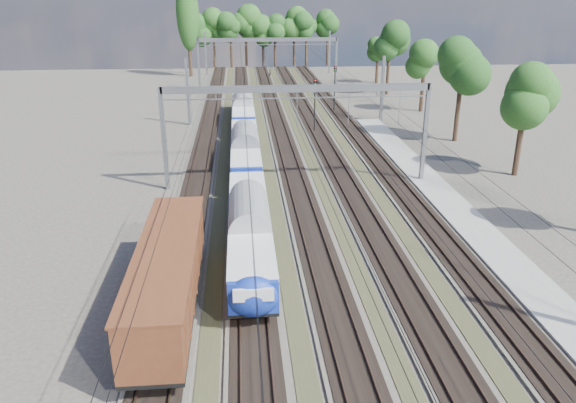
{
  "coord_description": "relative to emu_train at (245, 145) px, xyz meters",
  "views": [
    {
      "loc": [
        -4.87,
        -17.69,
        16.73
      ],
      "look_at": [
        -1.76,
        18.63,
        2.8
      ],
      "focal_mm": 35.0,
      "sensor_mm": 36.0,
      "label": 1
    }
  ],
  "objects": [
    {
      "name": "signal_far",
      "position": [
        13.12,
        26.37,
        1.71
      ],
      "size": [
        0.41,
        0.38,
        6.42
      ],
      "rotation": [
        0.0,
        0.0,
        0.09
      ],
      "color": "black",
      "rests_on": "ground"
    },
    {
      "name": "worker",
      "position": [
        5.77,
        60.35,
        -1.58
      ],
      "size": [
        0.5,
        0.64,
        1.55
      ],
      "primitive_type": "imported",
      "rotation": [
        0.0,
        0.0,
        1.83
      ],
      "color": "black",
      "rests_on": "ground"
    },
    {
      "name": "tree_belt",
      "position": [
        12.31,
        57.8,
        5.66
      ],
      "size": [
        40.03,
        98.83,
        11.38
      ],
      "color": "black",
      "rests_on": "ground"
    },
    {
      "name": "freight_boxcar",
      "position": [
        -4.5,
        -25.99,
        -0.0
      ],
      "size": [
        3.09,
        14.93,
        3.85
      ],
      "color": "black",
      "rests_on": "ground"
    },
    {
      "name": "emu_train",
      "position": [
        0.0,
        0.0,
        0.0
      ],
      "size": [
        2.73,
        57.88,
        4.0
      ],
      "color": "black",
      "rests_on": "ground"
    },
    {
      "name": "platform",
      "position": [
        16.5,
        -15.41,
        -2.2
      ],
      "size": [
        3.0,
        70.0,
        0.3
      ],
      "primitive_type": "cube",
      "color": "gray",
      "rests_on": "ground"
    },
    {
      "name": "track_bed",
      "position": [
        4.5,
        9.59,
        -2.25
      ],
      "size": [
        21.0,
        130.0,
        0.34
      ],
      "color": "#47423A",
      "rests_on": "ground"
    },
    {
      "name": "signal_near",
      "position": [
        8.69,
        14.38,
        1.75
      ],
      "size": [
        0.43,
        0.39,
        6.48
      ],
      "rotation": [
        0.0,
        0.0,
        -0.13
      ],
      "color": "black",
      "rests_on": "ground"
    },
    {
      "name": "catenary",
      "position": [
        4.83,
        17.27,
        4.05
      ],
      "size": [
        25.65,
        130.0,
        9.0
      ],
      "color": "gray",
      "rests_on": "ground"
    },
    {
      "name": "poplar",
      "position": [
        -10.0,
        62.59,
        9.54
      ],
      "size": [
        4.4,
        4.4,
        19.04
      ],
      "color": "black",
      "rests_on": "ground"
    }
  ]
}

